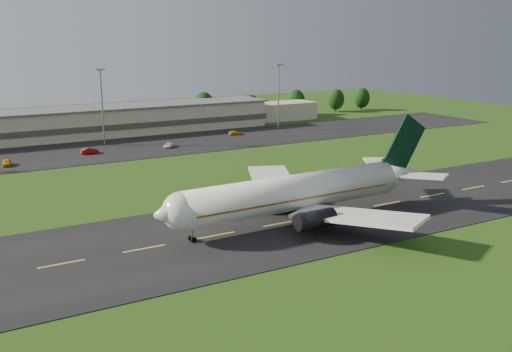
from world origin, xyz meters
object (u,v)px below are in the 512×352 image
terminal (94,122)px  service_vehicle_b (89,151)px  light_mast_east (279,89)px  airliner (298,193)px  service_vehicle_a (7,163)px  service_vehicle_d (236,133)px  service_vehicle_c (169,145)px  light_mast_centre (102,98)px

terminal → service_vehicle_b: size_ratio=32.98×
light_mast_east → service_vehicle_b: size_ratio=4.63×
airliner → service_vehicle_a: bearing=116.8°
terminal → service_vehicle_d: terminal is taller
terminal → service_vehicle_b: terminal is taller
airliner → service_vehicle_a: 74.28m
service_vehicle_a → service_vehicle_d: bearing=18.2°
terminal → service_vehicle_c: size_ratio=34.03×
service_vehicle_d → terminal: bearing=70.4°
service_vehicle_b → service_vehicle_c: (20.15, -1.86, -0.13)m
airliner → terminal: (-7.89, 96.16, -0.67)m
light_mast_centre → service_vehicle_c: bearing=-41.7°
terminal → light_mast_east: 56.67m
service_vehicle_b → light_mast_east: bearing=-84.9°
light_mast_centre → light_mast_east: size_ratio=1.00×
service_vehicle_d → service_vehicle_b: bearing=107.3°
light_mast_east → service_vehicle_d: size_ratio=4.95×
light_mast_centre → service_vehicle_a: light_mast_centre is taller
airliner → service_vehicle_d: size_ratio=12.47×
light_mast_east → service_vehicle_d: bearing=-168.6°
terminal → service_vehicle_d: 41.68m
airliner → service_vehicle_c: 68.09m
airliner → terminal: airliner is taller
service_vehicle_a → service_vehicle_d: 65.17m
service_vehicle_b → light_mast_centre: bearing=-36.8°
airliner → light_mast_centre: bearing=94.9°
airliner → light_mast_east: light_mast_east is taller
terminal → service_vehicle_c: (12.23, -28.32, -3.30)m
terminal → light_mast_east: light_mast_east is taller
service_vehicle_a → service_vehicle_c: size_ratio=1.00×
service_vehicle_b → airliner: bearing=-171.6°
service_vehicle_a → service_vehicle_d: size_ratio=1.04×
service_vehicle_d → service_vehicle_c: bearing=118.2°
terminal → service_vehicle_b: 27.80m
airliner → terminal: size_ratio=0.35×
service_vehicle_a → service_vehicle_d: (64.17, 11.37, -0.13)m
airliner → light_mast_centre: (-9.29, 79.97, 8.08)m
light_mast_centre → service_vehicle_a: 32.32m
airliner → service_vehicle_b: bearing=101.1°
airliner → light_mast_east: (45.71, 79.97, 8.08)m
light_mast_east → service_vehicle_d: (-16.97, -3.43, -12.04)m
light_mast_east → service_vehicle_a: bearing=-169.7°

